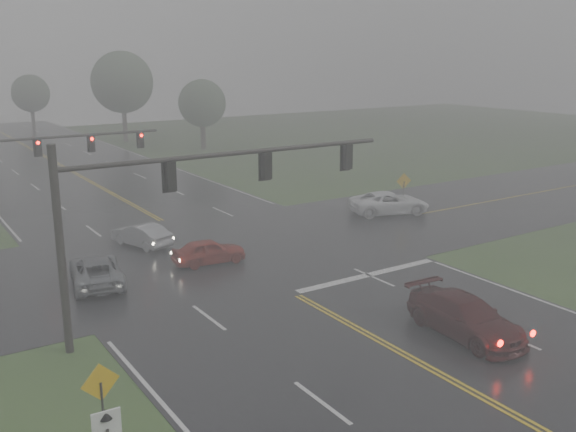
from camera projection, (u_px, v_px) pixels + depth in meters
main_road at (235, 261)px, 34.02m from camera, size 18.00×160.00×0.02m
cross_street at (217, 252)px, 35.64m from camera, size 120.00×14.00×0.02m
stop_bar at (368, 275)px, 31.86m from camera, size 8.50×0.50×0.01m
sedan_maroon at (464, 335)px, 25.13m from camera, size 2.48×5.42×1.54m
sedan_red at (209, 263)px, 33.69m from camera, size 3.97×1.92×1.31m
sedan_silver at (142, 246)px, 36.70m from camera, size 2.56×4.21×1.31m
car_grey at (97, 285)px, 30.61m from camera, size 3.14×5.21×1.35m
pickup_white at (389, 214)px, 44.06m from camera, size 5.96×4.12×1.51m
signal_gantry_near at (176, 194)px, 24.80m from camera, size 14.49×0.34×7.73m
signal_gantry_far at (40, 158)px, 38.54m from camera, size 10.84×0.33×6.56m
sign_diamond_west at (101, 393)px, 17.40m from camera, size 1.11×0.18×2.67m
sign_diamond_east at (404, 186)px, 44.38m from camera, size 1.10×0.29×2.69m
tree_ne_a at (122, 82)px, 77.92m from camera, size 7.48×7.48×10.99m
tree_e_near at (202, 103)px, 72.34m from camera, size 5.37×5.37×7.89m
tree_n_far at (31, 93)px, 90.90m from camera, size 5.29×5.29×7.77m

